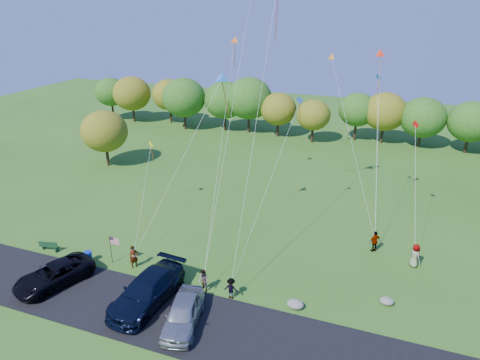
# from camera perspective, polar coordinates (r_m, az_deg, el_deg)

# --- Properties ---
(ground) EXTENTS (140.00, 140.00, 0.00)m
(ground) POSITION_cam_1_polar(r_m,az_deg,el_deg) (31.92, -3.86, -13.83)
(ground) COLOR #2E5F1B
(ground) RESTS_ON ground
(asphalt_lane) EXTENTS (44.00, 6.00, 0.06)m
(asphalt_lane) POSITION_cam_1_polar(r_m,az_deg,el_deg) (29.11, -7.21, -18.12)
(asphalt_lane) COLOR black
(asphalt_lane) RESTS_ON ground
(treeline) EXTENTS (76.85, 27.75, 8.49)m
(treeline) POSITION_cam_1_polar(r_m,az_deg,el_deg) (61.99, 8.97, 9.06)
(treeline) COLOR #392514
(treeline) RESTS_ON ground
(minivan_dark) EXTENTS (4.33, 6.17, 1.56)m
(minivan_dark) POSITION_cam_1_polar(r_m,az_deg,el_deg) (34.17, -23.54, -11.50)
(minivan_dark) COLOR black
(minivan_dark) RESTS_ON asphalt_lane
(minivan_navy) EXTENTS (3.20, 6.82, 1.92)m
(minivan_navy) POSITION_cam_1_polar(r_m,az_deg,el_deg) (30.31, -12.29, -14.23)
(minivan_navy) COLOR black
(minivan_navy) RESTS_ON asphalt_lane
(minivan_silver) EXTENTS (3.08, 5.33, 1.71)m
(minivan_silver) POSITION_cam_1_polar(r_m,az_deg,el_deg) (28.29, -7.59, -17.22)
(minivan_silver) COLOR #979AA1
(minivan_silver) RESTS_ON asphalt_lane
(flyer_a) EXTENTS (0.76, 0.80, 1.84)m
(flyer_a) POSITION_cam_1_polar(r_m,az_deg,el_deg) (34.19, -13.98, -9.92)
(flyer_a) COLOR #4C4C59
(flyer_a) RESTS_ON ground
(flyer_b) EXTENTS (1.05, 0.97, 1.72)m
(flyer_b) POSITION_cam_1_polar(r_m,az_deg,el_deg) (30.90, -4.89, -13.28)
(flyer_b) COLOR #4C4C59
(flyer_b) RESTS_ON ground
(flyer_c) EXTENTS (1.04, 0.62, 1.57)m
(flyer_c) POSITION_cam_1_polar(r_m,az_deg,el_deg) (30.27, -1.20, -14.25)
(flyer_c) COLOR #4C4C59
(flyer_c) RESTS_ON ground
(flyer_d) EXTENTS (1.10, 1.05, 1.83)m
(flyer_d) POSITION_cam_1_polar(r_m,az_deg,el_deg) (36.84, 17.54, -7.81)
(flyer_d) COLOR #4C4C59
(flyer_d) RESTS_ON ground
(flyer_e) EXTENTS (1.07, 1.12, 1.94)m
(flyer_e) POSITION_cam_1_polar(r_m,az_deg,el_deg) (35.88, 22.30, -9.31)
(flyer_e) COLOR #4C4C59
(flyer_e) RESTS_ON ground
(park_bench) EXTENTS (1.57, 0.59, 0.88)m
(park_bench) POSITION_cam_1_polar(r_m,az_deg,el_deg) (38.75, -24.13, -8.02)
(park_bench) COLOR #163D1E
(park_bench) RESTS_ON ground
(trash_barrel) EXTENTS (0.60, 0.60, 0.89)m
(trash_barrel) POSITION_cam_1_polar(r_m,az_deg,el_deg) (36.13, -19.58, -9.62)
(trash_barrel) COLOR #0B29B3
(trash_barrel) RESTS_ON ground
(flag_assembly) EXTENTS (0.88, 0.57, 2.37)m
(flag_assembly) POSITION_cam_1_polar(r_m,az_deg,el_deg) (34.62, -16.60, -8.15)
(flag_assembly) COLOR black
(flag_assembly) RESTS_ON ground
(boulder_near) EXTENTS (1.14, 0.90, 0.57)m
(boulder_near) POSITION_cam_1_polar(r_m,az_deg,el_deg) (29.97, 7.39, -16.10)
(boulder_near) COLOR gray
(boulder_near) RESTS_ON ground
(boulder_far) EXTENTS (0.93, 0.78, 0.49)m
(boulder_far) POSITION_cam_1_polar(r_m,az_deg,el_deg) (31.67, 18.99, -15.01)
(boulder_far) COLOR slate
(boulder_far) RESTS_ON ground
(kites_aloft) EXTENTS (23.36, 12.83, 17.90)m
(kites_aloft) POSITION_cam_1_polar(r_m,az_deg,el_deg) (37.18, 5.48, 20.33)
(kites_aloft) COLOR orange
(kites_aloft) RESTS_ON ground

